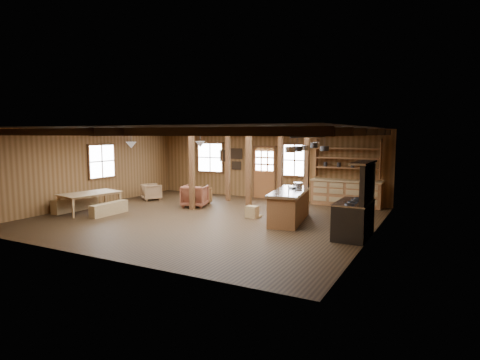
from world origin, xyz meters
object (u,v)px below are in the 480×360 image
object	(u,v)px
armchair_c	(152,192)
armchair_b	(200,195)
armchair_a	(195,196)
dining_table	(91,203)
kitchen_island	(289,206)
commercial_range	(356,213)

from	to	relation	value
armchair_c	armchair_b	bearing A→B (deg)	-141.79
armchair_a	armchair_c	distance (m)	2.46
dining_table	armchair_a	world-z (taller)	armchair_a
dining_table	armchair_c	bearing A→B (deg)	9.28
kitchen_island	commercial_range	xyz separation A→B (m)	(2.18, -1.03, 0.15)
commercial_range	armchair_b	xyz separation A→B (m)	(-6.28, 2.37, -0.31)
armchair_a	armchair_c	bearing A→B (deg)	-28.49
armchair_a	armchair_c	size ratio (longest dim) A/B	1.23
dining_table	armchair_b	distance (m)	3.90
commercial_range	armchair_b	world-z (taller)	commercial_range
kitchen_island	armchair_c	distance (m)	6.41
dining_table	armchair_b	xyz separation A→B (m)	(2.27, 3.17, -0.01)
kitchen_island	dining_table	world-z (taller)	kitchen_island
commercial_range	armchair_c	xyz separation A→B (m)	(-8.47, 2.19, -0.31)
commercial_range	dining_table	distance (m)	8.59
dining_table	armchair_c	distance (m)	2.99
kitchen_island	commercial_range	distance (m)	2.41
armchair_a	dining_table	bearing A→B (deg)	28.15
kitchen_island	armchair_b	xyz separation A→B (m)	(-4.10, 1.34, -0.16)
armchair_c	commercial_range	bearing A→B (deg)	-160.89
kitchen_island	armchair_a	world-z (taller)	kitchen_island
commercial_range	armchair_c	distance (m)	8.76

